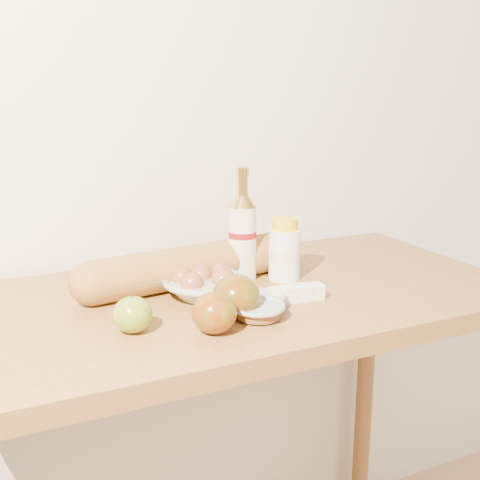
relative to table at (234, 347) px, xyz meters
name	(u,v)px	position (x,y,z in m)	size (l,w,h in m)	color
back_wall	(176,93)	(0.00, 0.33, 0.52)	(3.50, 0.02, 2.60)	beige
table	(234,347)	(0.00, 0.00, 0.00)	(1.20, 0.60, 0.90)	#A67135
bourbon_bottle	(242,235)	(0.05, 0.07, 0.22)	(0.08, 0.08, 0.25)	beige
cream_bottle	(284,251)	(0.14, 0.04, 0.19)	(0.09, 0.09, 0.14)	white
egg_bowl	(205,285)	(-0.06, 0.01, 0.15)	(0.19, 0.19, 0.06)	#99A7A1
baguette	(193,265)	(-0.06, 0.08, 0.17)	(0.54, 0.15, 0.09)	#B47E37
apple_yellowgreen	(133,315)	(-0.24, -0.11, 0.16)	(0.08, 0.08, 0.06)	#9C951F
apple_redgreen_front	(214,313)	(-0.12, -0.17, 0.16)	(0.10, 0.10, 0.07)	#9A0808
apple_redgreen_right	(236,296)	(-0.05, -0.13, 0.16)	(0.10, 0.10, 0.08)	maroon
sugar_bowl	(258,311)	(-0.02, -0.15, 0.14)	(0.12, 0.12, 0.03)	#97A59E
syrup_bowl	(262,301)	(0.01, -0.10, 0.14)	(0.10, 0.10, 0.03)	gray
butter_stick	(297,293)	(0.09, -0.10, 0.14)	(0.11, 0.04, 0.03)	beige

